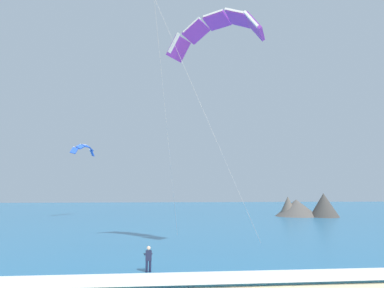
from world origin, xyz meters
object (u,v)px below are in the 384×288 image
(kitesurfer, at_px, (148,259))
(surfboard, at_px, (148,275))
(kite_distant, at_px, (85,149))
(kite_primary, at_px, (215,29))

(kitesurfer, bearing_deg, surfboard, -81.88)
(kite_distant, bearing_deg, kite_primary, -62.48)
(kite_primary, bearing_deg, kitesurfer, -129.57)
(kite_distant, bearing_deg, kitesurfer, -72.36)
(surfboard, height_order, kite_distant, kite_distant)
(kitesurfer, xyz_separation_m, kite_distant, (-13.25, 41.66, 11.55))
(kitesurfer, bearing_deg, kite_primary, 50.43)
(kite_primary, relative_size, kite_distant, 3.72)
(kitesurfer, distance_m, kite_distant, 45.22)
(kitesurfer, xyz_separation_m, kite_primary, (5.19, 6.28, 17.83))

